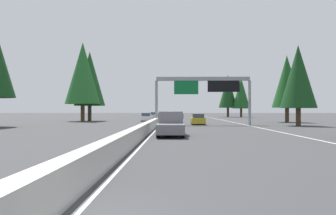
{
  "coord_description": "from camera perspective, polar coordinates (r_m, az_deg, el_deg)",
  "views": [
    {
      "loc": [
        -5.41,
        -2.11,
        1.97
      ],
      "look_at": [
        50.78,
        -1.0,
        2.4
      ],
      "focal_mm": 35.73,
      "sensor_mm": 36.0,
      "label": 1
    }
  ],
  "objects": [
    {
      "name": "conifer_right_distant",
      "position": [
        96.2,
        10.18,
        2.73
      ],
      "size": [
        5.27,
        5.27,
        11.98
      ],
      "color": "#4C3823",
      "rests_on": "ground"
    },
    {
      "name": "oncoming_far",
      "position": [
        79.37,
        -2.4,
        -1.37
      ],
      "size": [
        4.4,
        1.8,
        1.47
      ],
      "rotation": [
        0.0,
        0.0,
        3.14
      ],
      "color": "silver",
      "rests_on": "ground"
    },
    {
      "name": "median_barrier",
      "position": [
        85.45,
        -0.48,
        -1.46
      ],
      "size": [
        180.0,
        0.56,
        0.9
      ],
      "primitive_type": "cube",
      "color": "#ADAAA3",
      "rests_on": "ground"
    },
    {
      "name": "conifer_right_near",
      "position": [
        44.84,
        21.32,
        4.93
      ],
      "size": [
        4.45,
        4.45,
        10.12
      ],
      "color": "#4C3823",
      "rests_on": "ground"
    },
    {
      "name": "sedan_far_left",
      "position": [
        131.84,
        1.1,
        -1.0
      ],
      "size": [
        4.4,
        1.8,
        1.47
      ],
      "color": "black",
      "rests_on": "ground"
    },
    {
      "name": "oncoming_near",
      "position": [
        59.51,
        -3.69,
        -1.68
      ],
      "size": [
        4.4,
        1.8,
        1.47
      ],
      "rotation": [
        0.0,
        0.0,
        3.14
      ],
      "color": "white",
      "rests_on": "ground"
    },
    {
      "name": "pickup_distant_a",
      "position": [
        25.81,
        0.48,
        -2.79
      ],
      "size": [
        5.6,
        2.0,
        1.86
      ],
      "color": "slate",
      "rests_on": "ground"
    },
    {
      "name": "sign_gantry_overhead",
      "position": [
        44.48,
        6.2,
        3.55
      ],
      "size": [
        0.5,
        12.68,
        6.36
      ],
      "color": "gray",
      "rests_on": "ground"
    },
    {
      "name": "conifer_right_far",
      "position": [
        94.63,
        12.36,
        2.42
      ],
      "size": [
        4.83,
        4.83,
        10.97
      ],
      "color": "#4C3823",
      "rests_on": "ground"
    },
    {
      "name": "shoulder_stripe_right",
      "position": [
        76.02,
        8.25,
        -1.92
      ],
      "size": [
        160.0,
        0.16,
        0.01
      ],
      "primitive_type": "cube",
      "color": "silver",
      "rests_on": "ground"
    },
    {
      "name": "ground_plane",
      "position": [
        65.47,
        -0.72,
        -2.16
      ],
      "size": [
        320.0,
        320.0,
        0.0
      ],
      "primitive_type": "plane",
      "color": "#38383A"
    },
    {
      "name": "minivan_mid_left",
      "position": [
        68.97,
        0.87,
        -1.29
      ],
      "size": [
        5.0,
        1.95,
        1.69
      ],
      "color": "white",
      "rests_on": "ground"
    },
    {
      "name": "conifer_right_mid",
      "position": [
        57.07,
        19.62,
        4.2
      ],
      "size": [
        4.75,
        4.75,
        10.79
      ],
      "color": "#4C3823",
      "rests_on": "ground"
    },
    {
      "name": "conifer_left_near",
      "position": [
        60.31,
        -14.34,
        5.69
      ],
      "size": [
        6.08,
        6.08,
        13.81
      ],
      "color": "#4C3823",
      "rests_on": "ground"
    },
    {
      "name": "sedan_near_center",
      "position": [
        45.8,
        5.11,
        -2.05
      ],
      "size": [
        4.4,
        1.8,
        1.47
      ],
      "color": "#AD931E",
      "rests_on": "ground"
    },
    {
      "name": "conifer_left_mid",
      "position": [
        62.01,
        -13.21,
        4.81
      ],
      "size": [
        5.52,
        5.52,
        12.55
      ],
      "color": "#4C3823",
      "rests_on": "ground"
    },
    {
      "name": "shoulder_stripe_median",
      "position": [
        75.45,
        -0.28,
        -1.93
      ],
      "size": [
        160.0,
        0.16,
        0.01
      ],
      "primitive_type": "cube",
      "color": "silver",
      "rests_on": "ground"
    }
  ]
}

